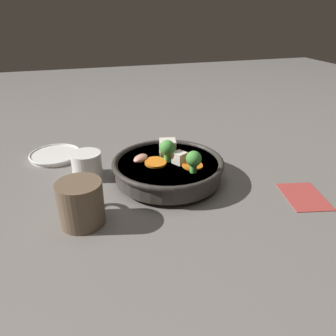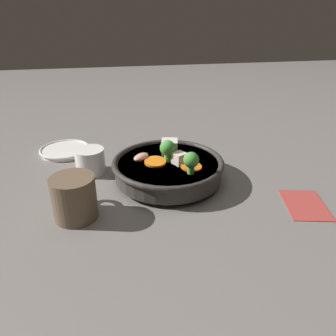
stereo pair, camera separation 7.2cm
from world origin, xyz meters
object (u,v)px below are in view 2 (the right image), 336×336
side_saucer (65,150)px  dark_mug (74,197)px  tea_cup (90,161)px  stirfry_bowl (168,167)px

side_saucer → dark_mug: (-0.30, -0.05, 0.03)m
tea_cup → stirfry_bowl: bearing=-112.7°
stirfry_bowl → side_saucer: (0.20, 0.24, -0.03)m
side_saucer → stirfry_bowl: bearing=-129.7°
stirfry_bowl → dark_mug: size_ratio=2.37×
stirfry_bowl → tea_cup: stirfry_bowl is taller
stirfry_bowl → dark_mug: 0.22m
stirfry_bowl → tea_cup: (0.07, 0.17, -0.00)m
side_saucer → tea_cup: 0.15m
tea_cup → dark_mug: 0.18m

